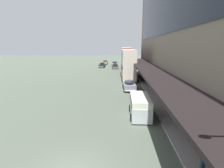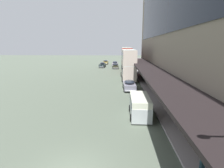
{
  "view_description": "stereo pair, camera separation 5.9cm",
  "coord_description": "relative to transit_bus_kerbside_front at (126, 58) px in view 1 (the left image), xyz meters",
  "views": [
    {
      "loc": [
        2.42,
        -7.68,
        6.59
      ],
      "look_at": [
        1.4,
        14.07,
        1.84
      ],
      "focal_mm": 28.0,
      "sensor_mm": 36.0,
      "label": 1
    },
    {
      "loc": [
        2.48,
        -7.68,
        6.59
      ],
      "look_at": [
        1.4,
        14.07,
        1.84
      ],
      "focal_mm": 28.0,
      "sensor_mm": 36.0,
      "label": 2
    }
  ],
  "objects": [
    {
      "name": "transit_bus_kerbside_front",
      "position": [
        0.0,
        0.0,
        0.0
      ],
      "size": [
        2.9,
        11.05,
        6.23
      ],
      "color": "#B4362D",
      "rests_on": "ground"
    },
    {
      "name": "transit_bus_kerbside_rear",
      "position": [
        -0.08,
        -11.92,
        -0.15
      ],
      "size": [
        2.94,
        9.36,
        5.93
      ],
      "color": "beige",
      "rests_on": "ground"
    },
    {
      "name": "sedan_second_near",
      "position": [
        -0.23,
        -20.93,
        -2.59
      ],
      "size": [
        2.02,
        4.41,
        1.54
      ],
      "color": "gray",
      "rests_on": "ground"
    },
    {
      "name": "sedan_oncoming_front",
      "position": [
        -3.14,
        5.3,
        -2.6
      ],
      "size": [
        2.01,
        4.53,
        1.52
      ],
      "color": "#2C2F21",
      "rests_on": "ground"
    },
    {
      "name": "sedan_lead_mid",
      "position": [
        -7.23,
        17.69,
        -2.62
      ],
      "size": [
        1.94,
        4.35,
        1.48
      ],
      "color": "olive",
      "rests_on": "ground"
    },
    {
      "name": "sedan_oncoming_rear",
      "position": [
        -3.49,
        12.12,
        -2.56
      ],
      "size": [
        2.02,
        4.7,
        1.62
      ],
      "color": "gray",
      "rests_on": "ground"
    },
    {
      "name": "sedan_trailing_mid",
      "position": [
        -7.33,
        7.89,
        -2.56
      ],
      "size": [
        1.95,
        4.88,
        1.6
      ],
      "color": "black",
      "rests_on": "ground"
    },
    {
      "name": "vw_van",
      "position": [
        0.28,
        -31.09,
        -2.26
      ],
      "size": [
        1.94,
        4.56,
        1.96
      ],
      "color": "#B5BDC0",
      "rests_on": "ground"
    },
    {
      "name": "pedestrian_at_kerb",
      "position": [
        2.75,
        -38.85,
        -2.17
      ],
      "size": [
        0.6,
        0.35,
        1.86
      ],
      "color": "#1E3741",
      "rests_on": "sidewalk_kerb"
    }
  ]
}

